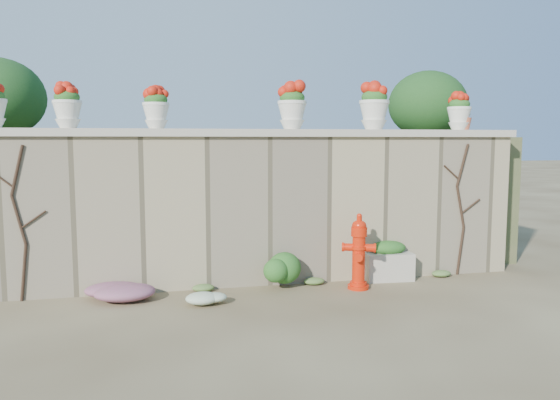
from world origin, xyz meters
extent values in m
plane|color=brown|center=(0.00, 0.00, 0.00)|extent=(80.00, 80.00, 0.00)
cube|color=#958763|center=(0.00, 1.80, 1.00)|extent=(8.00, 0.40, 2.00)
cube|color=#B8AF9B|center=(0.00, 1.80, 2.05)|extent=(8.10, 0.52, 0.10)
cube|color=#384C23|center=(0.00, 5.00, 1.00)|extent=(9.00, 6.00, 2.00)
ellipsoid|color=#143814|center=(3.40, 3.00, 2.55)|extent=(1.30, 1.30, 1.10)
cylinder|color=black|center=(-2.66, 1.58, 0.35)|extent=(0.12, 0.04, 0.70)
cylinder|color=black|center=(-2.69, 1.58, 1.00)|extent=(0.17, 0.04, 0.61)
cylinder|color=black|center=(-2.67, 1.58, 1.60)|extent=(0.18, 0.04, 0.61)
cylinder|color=black|center=(-2.52, 1.58, 1.00)|extent=(0.30, 0.02, 0.22)
cylinder|color=black|center=(-2.85, 1.58, 1.50)|extent=(0.25, 0.02, 0.21)
cylinder|color=black|center=(3.24, 1.58, 0.35)|extent=(0.12, 0.04, 0.70)
cylinder|color=black|center=(3.22, 1.58, 1.00)|extent=(0.17, 0.04, 0.61)
cylinder|color=black|center=(3.23, 1.58, 1.60)|extent=(0.18, 0.04, 0.61)
cylinder|color=black|center=(3.38, 1.58, 1.00)|extent=(0.30, 0.02, 0.22)
cylinder|color=black|center=(3.05, 1.58, 1.50)|extent=(0.25, 0.02, 0.21)
cylinder|color=red|center=(1.51, 1.19, 0.03)|extent=(0.28, 0.28, 0.05)
cylinder|color=red|center=(1.51, 1.19, 0.40)|extent=(0.17, 0.17, 0.62)
cylinder|color=red|center=(1.51, 1.19, 0.55)|extent=(0.21, 0.21, 0.04)
cylinder|color=red|center=(1.51, 1.19, 0.76)|extent=(0.21, 0.21, 0.12)
ellipsoid|color=red|center=(1.51, 1.19, 0.86)|extent=(0.19, 0.19, 0.14)
cylinder|color=red|center=(1.51, 1.19, 0.94)|extent=(0.07, 0.07, 0.10)
cylinder|color=red|center=(1.38, 1.24, 0.55)|extent=(0.17, 0.15, 0.10)
cylinder|color=red|center=(1.64, 1.13, 0.55)|extent=(0.17, 0.15, 0.10)
cylinder|color=red|center=(1.47, 1.08, 0.45)|extent=(0.12, 0.13, 0.09)
cube|color=#B8AF9B|center=(2.09, 1.55, 0.19)|extent=(0.69, 0.43, 0.39)
ellipsoid|color=#1E5119|center=(2.09, 1.55, 0.45)|extent=(0.53, 0.34, 0.20)
ellipsoid|color=#1E5119|center=(0.47, 1.37, 0.31)|extent=(0.65, 0.58, 0.62)
ellipsoid|color=#B6248B|center=(-1.59, 1.34, 0.13)|extent=(0.97, 0.65, 0.26)
ellipsoid|color=white|center=(-0.46, 0.95, 0.10)|extent=(0.54, 0.43, 0.19)
ellipsoid|color=#1E5119|center=(-2.11, 1.80, 2.48)|extent=(0.31, 0.31, 0.18)
ellipsoid|color=red|center=(-2.11, 1.80, 2.56)|extent=(0.27, 0.27, 0.19)
ellipsoid|color=#1E5119|center=(-1.04, 1.80, 2.47)|extent=(0.30, 0.30, 0.18)
ellipsoid|color=red|center=(-1.04, 1.80, 2.54)|extent=(0.26, 0.26, 0.18)
ellipsoid|color=#1E5119|center=(0.76, 1.80, 2.52)|extent=(0.34, 0.34, 0.20)
ellipsoid|color=red|center=(0.76, 1.80, 2.61)|extent=(0.30, 0.30, 0.21)
ellipsoid|color=#1E5119|center=(1.95, 1.80, 2.55)|extent=(0.36, 0.36, 0.22)
ellipsoid|color=red|center=(1.95, 1.80, 2.64)|extent=(0.32, 0.32, 0.23)
ellipsoid|color=#1E5119|center=(3.27, 1.80, 2.47)|extent=(0.30, 0.30, 0.18)
ellipsoid|color=red|center=(3.27, 1.80, 2.55)|extent=(0.26, 0.26, 0.19)
ellipsoid|color=#1E5119|center=(3.34, 1.80, 2.32)|extent=(0.20, 0.20, 0.14)
camera|label=1|loc=(-1.07, -5.45, 1.96)|focal=35.00mm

